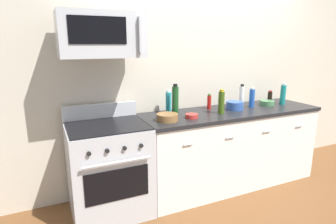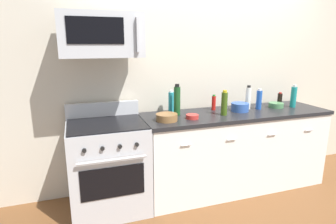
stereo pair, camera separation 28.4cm
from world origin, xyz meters
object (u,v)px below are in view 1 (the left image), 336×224
bowl_blue_mixing (235,105)px  bottle_soda_blue (252,98)px  bottle_hot_sauce_red (209,102)px  bottle_vinegar_white (242,96)px  bowl_wooden_salad (167,117)px  microwave (101,35)px  range_oven (109,168)px  bottle_olive_oil (221,102)px  bowl_red_small (192,116)px  bowl_green_glaze (267,103)px  bottle_wine_green (175,100)px  bottle_soy_sauce_dark (270,97)px  bottle_sparkling_teal (283,94)px  bottle_dish_soap (168,102)px

bowl_blue_mixing → bottle_soda_blue: bearing=4.9°
bottle_hot_sauce_red → bottle_vinegar_white: bottle_vinegar_white is taller
bowl_wooden_salad → bowl_blue_mixing: 0.93m
bottle_soda_blue → bowl_wooden_salad: bottle_soda_blue is taller
microwave → bottle_hot_sauce_red: 1.46m
range_oven → bottle_soda_blue: (1.78, 0.04, 0.57)m
bottle_hot_sauce_red → bowl_wooden_salad: (-0.67, -0.27, -0.05)m
bottle_olive_oil → bowl_red_small: bottle_olive_oil is taller
microwave → bottle_soda_blue: size_ratio=3.06×
bowl_wooden_salad → bowl_green_glaze: 1.45m
bottle_wine_green → bottle_hot_sauce_red: bearing=9.8°
bottle_soy_sauce_dark → bowl_red_small: bearing=-169.9°
bottle_hot_sauce_red → bottle_vinegar_white: 0.42m
bottle_olive_oil → bottle_soy_sauce_dark: bearing=12.5°
bowl_blue_mixing → bowl_red_small: 0.66m
bottle_soy_sauce_dark → bottle_sparkling_teal: bearing=-50.3°
range_oven → microwave: (0.00, 0.04, 1.28)m
bowl_red_small → bottle_olive_oil: bearing=4.2°
bottle_olive_oil → bowl_wooden_salad: (-0.66, -0.02, -0.09)m
microwave → bowl_wooden_salad: 1.00m
bottle_olive_oil → bowl_green_glaze: 0.80m
bowl_green_glaze → bottle_sparkling_teal: bearing=-11.6°
bowl_green_glaze → bottle_hot_sauce_red: bearing=170.7°
range_oven → bowl_wooden_salad: 0.77m
bottle_hot_sauce_red → bottle_soy_sauce_dark: bearing=-3.4°
range_oven → bottle_olive_oil: size_ratio=3.93×
microwave → bowl_red_small: microwave is taller
bottle_soy_sauce_dark → bowl_red_small: 1.30m
bottle_hot_sauce_red → bottle_olive_oil: bearing=-91.6°
bottle_soda_blue → range_oven: bearing=-178.8°
bowl_wooden_salad → bowl_green_glaze: size_ratio=1.25×
bottle_hot_sauce_red → bowl_red_small: size_ratio=1.36×
bottle_wine_green → bottle_soy_sauce_dark: bottle_wine_green is taller
range_oven → bowl_red_small: bearing=-7.3°
bottle_soy_sauce_dark → bottle_olive_oil: bearing=-167.5°
range_oven → bottle_vinegar_white: bottle_vinegar_white is taller
bottle_vinegar_white → bowl_green_glaze: bearing=-7.2°
bottle_hot_sauce_red → range_oven: bearing=-172.3°
bottle_wine_green → bowl_blue_mixing: 0.75m
microwave → bottle_soy_sauce_dark: microwave is taller
bottle_soda_blue → bottle_dish_soap: 1.05m
bottle_sparkling_teal → bowl_blue_mixing: size_ratio=1.37×
microwave → bowl_blue_mixing: 1.70m
bottle_vinegar_white → bottle_hot_sauce_red: bearing=168.9°
bottle_soda_blue → bottle_soy_sauce_dark: bearing=12.1°
bowl_green_glaze → bottle_soda_blue: bearing=-179.2°
range_oven → bottle_soda_blue: bearing=1.2°
microwave → bottle_wine_green: (0.77, 0.04, -0.67)m
bottle_olive_oil → bottle_soy_sauce_dark: bottle_olive_oil is taller
bottle_soda_blue → bottle_sparkling_teal: 0.46m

